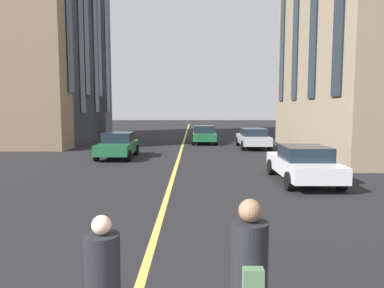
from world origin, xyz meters
TOP-DOWN VIEW (x-y plane):
  - lane_centre_line at (20.00, 0.00)m, footprint 80.00×0.16m
  - car_green_far at (25.89, -1.64)m, footprint 3.90×1.89m
  - car_green_parked_b at (17.85, 3.38)m, footprint 3.90×1.89m
  - car_white_mid at (11.27, -4.90)m, footprint 4.40×1.95m
  - car_silver_oncoming at (22.72, -4.90)m, footprint 4.40×1.95m
  - pedestrian_companion at (1.54, -1.42)m, footprint 0.50×0.38m
  - building_left_near at (28.94, 12.79)m, footprint 11.80×10.70m

SIDE VIEW (x-z plane):
  - lane_centre_line at x=20.00m, z-range 0.00..0.01m
  - car_green_far at x=25.89m, z-range 0.00..1.40m
  - car_green_parked_b at x=17.85m, z-range 0.00..1.40m
  - car_white_mid at x=11.27m, z-range 0.02..1.39m
  - car_silver_oncoming at x=22.72m, z-range 0.02..1.39m
  - pedestrian_companion at x=1.54m, z-range 0.01..1.85m
  - building_left_near at x=28.94m, z-range 0.00..17.13m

